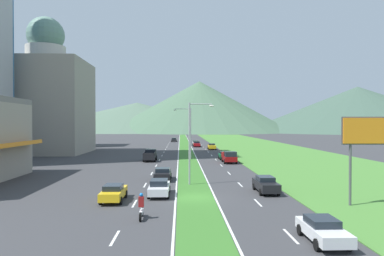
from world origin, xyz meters
TOP-DOWN VIEW (x-y plane):
  - ground_plane at (0.00, 0.00)m, footprint 600.00×600.00m
  - grass_median at (0.00, 60.00)m, footprint 3.20×240.00m
  - grass_verge_right at (20.60, 60.00)m, footprint 24.00×240.00m
  - lane_dash_left_1 at (-5.10, -11.07)m, footprint 0.16×2.80m
  - lane_dash_left_2 at (-5.10, -2.14)m, footprint 0.16×2.80m
  - lane_dash_left_3 at (-5.10, 6.79)m, footprint 0.16×2.80m
  - lane_dash_left_4 at (-5.10, 15.72)m, footprint 0.16×2.80m
  - lane_dash_left_5 at (-5.10, 24.65)m, footprint 0.16×2.80m
  - lane_dash_left_6 at (-5.10, 33.58)m, footprint 0.16×2.80m
  - lane_dash_left_7 at (-5.10, 42.51)m, footprint 0.16×2.80m
  - lane_dash_left_8 at (-5.10, 51.44)m, footprint 0.16×2.80m
  - lane_dash_left_9 at (-5.10, 60.37)m, footprint 0.16×2.80m
  - lane_dash_left_10 at (-5.10, 69.30)m, footprint 0.16×2.80m
  - lane_dash_left_11 at (-5.10, 78.23)m, footprint 0.16×2.80m
  - lane_dash_left_12 at (-5.10, 87.16)m, footprint 0.16×2.80m
  - lane_dash_left_13 at (-5.10, 96.09)m, footprint 0.16×2.80m
  - lane_dash_right_1 at (5.10, -11.07)m, footprint 0.16×2.80m
  - lane_dash_right_2 at (5.10, -2.14)m, footprint 0.16×2.80m
  - lane_dash_right_3 at (5.10, 6.79)m, footprint 0.16×2.80m
  - lane_dash_right_4 at (5.10, 15.72)m, footprint 0.16×2.80m
  - lane_dash_right_5 at (5.10, 24.65)m, footprint 0.16×2.80m
  - lane_dash_right_6 at (5.10, 33.58)m, footprint 0.16×2.80m
  - lane_dash_right_7 at (5.10, 42.51)m, footprint 0.16×2.80m
  - lane_dash_right_8 at (5.10, 51.44)m, footprint 0.16×2.80m
  - lane_dash_right_9 at (5.10, 60.37)m, footprint 0.16×2.80m
  - lane_dash_right_10 at (5.10, 69.30)m, footprint 0.16×2.80m
  - lane_dash_right_11 at (5.10, 78.23)m, footprint 0.16×2.80m
  - lane_dash_right_12 at (5.10, 87.16)m, footprint 0.16×2.80m
  - lane_dash_right_13 at (5.10, 96.09)m, footprint 0.16×2.80m
  - edge_line_median_left at (-1.75, 60.00)m, footprint 0.16×240.00m
  - edge_line_median_right at (1.75, 60.00)m, footprint 0.16×240.00m
  - domed_building at (-31.19, 49.68)m, footprint 17.70×17.70m
  - midrise_colored at (-36.93, 73.18)m, footprint 14.02×14.02m
  - hill_far_left at (-40.47, 297.91)m, footprint 206.48×206.48m
  - hill_far_center at (13.78, 255.60)m, footprint 146.18×146.18m
  - hill_far_right at (138.36, 249.76)m, footprint 178.66×178.66m
  - street_lamp_near at (-0.06, 6.77)m, footprint 2.74×0.28m
  - street_lamp_mid at (0.18, 33.99)m, footprint 3.21×0.38m
  - billboard_roadside at (13.63, -3.61)m, footprint 4.33×0.28m
  - car_0 at (-7.00, -1.06)m, footprint 1.85×4.53m
  - car_1 at (-3.62, 99.02)m, footprint 1.98×4.55m
  - car_2 at (-3.26, 1.16)m, footprint 1.93×4.77m
  - car_3 at (6.71, 34.01)m, footprint 1.98×4.04m
  - car_4 at (-3.39, 10.23)m, footprint 1.98×4.49m
  - car_5 at (6.63, 59.80)m, footprint 1.94×4.60m
  - car_6 at (3.28, 69.90)m, footprint 1.95×4.63m
  - car_7 at (3.19, 75.51)m, footprint 1.95×4.77m
  - car_8 at (6.80, 2.29)m, footprint 1.86×4.75m
  - car_9 at (6.55, -12.18)m, footprint 1.89×4.30m
  - pickup_truck_0 at (6.82, 28.09)m, footprint 2.18×5.40m
  - pickup_truck_1 at (-6.64, 31.97)m, footprint 2.18×5.40m
  - motorcycle_rider at (-4.03, -6.94)m, footprint 0.36×2.00m

SIDE VIEW (x-z plane):
  - ground_plane at x=0.00m, z-range 0.00..0.00m
  - lane_dash_left_1 at x=-5.10m, z-range 0.00..0.01m
  - lane_dash_left_2 at x=-5.10m, z-range 0.00..0.01m
  - lane_dash_left_3 at x=-5.10m, z-range 0.00..0.01m
  - lane_dash_left_4 at x=-5.10m, z-range 0.00..0.01m
  - lane_dash_left_5 at x=-5.10m, z-range 0.00..0.01m
  - lane_dash_left_6 at x=-5.10m, z-range 0.00..0.01m
  - lane_dash_left_7 at x=-5.10m, z-range 0.00..0.01m
  - lane_dash_left_8 at x=-5.10m, z-range 0.00..0.01m
  - lane_dash_left_9 at x=-5.10m, z-range 0.00..0.01m
  - lane_dash_left_10 at x=-5.10m, z-range 0.00..0.01m
  - lane_dash_left_11 at x=-5.10m, z-range 0.00..0.01m
  - lane_dash_left_12 at x=-5.10m, z-range 0.00..0.01m
  - lane_dash_left_13 at x=-5.10m, z-range 0.00..0.01m
  - lane_dash_right_1 at x=5.10m, z-range 0.00..0.01m
  - lane_dash_right_2 at x=5.10m, z-range 0.00..0.01m
  - lane_dash_right_3 at x=5.10m, z-range 0.00..0.01m
  - lane_dash_right_4 at x=5.10m, z-range 0.00..0.01m
  - lane_dash_right_5 at x=5.10m, z-range 0.00..0.01m
  - lane_dash_right_6 at x=5.10m, z-range 0.00..0.01m
  - lane_dash_right_7 at x=5.10m, z-range 0.00..0.01m
  - lane_dash_right_8 at x=5.10m, z-range 0.00..0.01m
  - lane_dash_right_9 at x=5.10m, z-range 0.00..0.01m
  - lane_dash_right_10 at x=5.10m, z-range 0.00..0.01m
  - lane_dash_right_11 at x=5.10m, z-range 0.00..0.01m
  - lane_dash_right_12 at x=5.10m, z-range 0.00..0.01m
  - lane_dash_right_13 at x=5.10m, z-range 0.00..0.01m
  - edge_line_median_left at x=-1.75m, z-range 0.00..0.01m
  - edge_line_median_right at x=1.75m, z-range 0.00..0.01m
  - grass_median at x=0.00m, z-range 0.00..0.06m
  - grass_verge_right at x=20.60m, z-range 0.00..0.06m
  - car_9 at x=6.55m, z-range 0.03..1.37m
  - car_1 at x=-3.62m, z-range 0.03..1.42m
  - car_0 at x=-7.00m, z-range 0.03..1.45m
  - car_4 at x=-3.39m, z-range 0.03..1.45m
  - motorcycle_rider at x=-4.03m, z-range -0.15..1.65m
  - car_3 at x=6.71m, z-range 0.02..1.48m
  - car_2 at x=-3.26m, z-range 0.02..1.50m
  - car_5 at x=6.63m, z-range 0.03..1.54m
  - car_6 at x=3.28m, z-range 0.01..1.56m
  - car_8 at x=6.80m, z-range 0.03..1.55m
  - car_7 at x=3.19m, z-range 0.03..1.55m
  - pickup_truck_0 at x=6.82m, z-range -0.02..1.98m
  - pickup_truck_1 at x=-6.64m, z-range -0.02..1.98m
  - street_lamp_near at x=-0.06m, z-range 0.67..9.48m
  - street_lamp_mid at x=0.18m, z-range 0.73..10.11m
  - billboard_roadside at x=13.63m, z-range 1.89..9.01m
  - midrise_colored at x=-36.93m, z-range 0.00..20.08m
  - domed_building at x=-31.19m, z-range -3.30..26.91m
  - hill_far_left at x=-40.47m, z-range 0.00..25.48m
  - hill_far_right at x=138.36m, z-range 0.00..35.65m
  - hill_far_center at x=13.78m, z-range 0.00..40.06m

